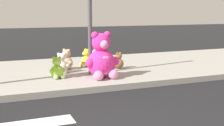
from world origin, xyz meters
TOP-DOWN VIEW (x-y plane):
  - sidewalk at (0.00, 5.20)m, footprint 28.00×4.40m
  - sign_pole at (1.00, 4.40)m, footprint 0.56×0.11m
  - plush_pink_large at (1.11, 3.81)m, footprint 0.90×0.79m
  - plush_yellow at (1.20, 5.44)m, footprint 0.37×0.42m
  - plush_lime at (0.05, 4.18)m, footprint 0.42×0.39m
  - plush_brown at (1.99, 4.81)m, footprint 0.34×0.35m
  - plush_white at (0.30, 4.80)m, footprint 0.41×0.40m
  - plush_tan at (0.54, 5.25)m, footprint 0.43×0.42m
  - plush_lavender at (1.35, 4.90)m, footprint 0.47×0.47m

SIDE VIEW (x-z plane):
  - sidewalk at x=0.00m, z-range 0.00..0.15m
  - plush_brown at x=1.99m, z-range 0.10..0.58m
  - plush_yellow at x=1.20m, z-range 0.10..0.64m
  - plush_lime at x=0.05m, z-range 0.09..0.65m
  - plush_white at x=0.30m, z-range 0.09..0.65m
  - plush_tan at x=0.54m, z-range 0.09..0.69m
  - plush_lavender at x=1.35m, z-range 0.08..0.74m
  - plush_pink_large at x=1.11m, z-range 0.03..1.20m
  - sign_pole at x=1.00m, z-range 0.25..3.45m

